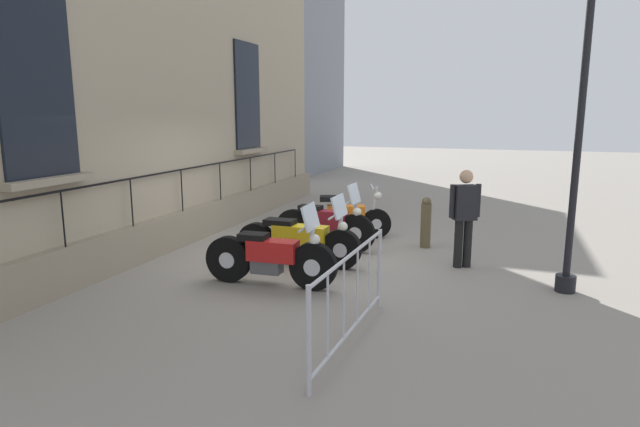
{
  "coord_description": "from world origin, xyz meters",
  "views": [
    {
      "loc": [
        3.34,
        -8.49,
        2.53
      ],
      "look_at": [
        0.38,
        0.0,
        0.8
      ],
      "focal_mm": 29.63,
      "sensor_mm": 36.0,
      "label": 1
    }
  ],
  "objects_px": {
    "lamppost": "(590,10)",
    "crowd_barrier": "(351,295)",
    "motorcycle_maroon": "(325,226)",
    "motorcycle_red": "(271,257)",
    "motorcycle_yellow": "(299,240)",
    "pedestrian_standing": "(464,213)",
    "bollard": "(426,222)",
    "motorcycle_orange": "(344,218)"
  },
  "relations": [
    {
      "from": "lamppost",
      "to": "crowd_barrier",
      "type": "distance_m",
      "value": 4.88
    },
    {
      "from": "motorcycle_red",
      "to": "motorcycle_yellow",
      "type": "relative_size",
      "value": 0.93
    },
    {
      "from": "motorcycle_maroon",
      "to": "lamppost",
      "type": "relative_size",
      "value": 0.39
    },
    {
      "from": "bollard",
      "to": "motorcycle_red",
      "type": "bearing_deg",
      "value": -121.03
    },
    {
      "from": "motorcycle_yellow",
      "to": "crowd_barrier",
      "type": "xyz_separation_m",
      "value": [
        1.66,
        -2.69,
        0.14
      ]
    },
    {
      "from": "lamppost",
      "to": "crowd_barrier",
      "type": "height_order",
      "value": "lamppost"
    },
    {
      "from": "bollard",
      "to": "lamppost",
      "type": "bearing_deg",
      "value": -39.82
    },
    {
      "from": "lamppost",
      "to": "crowd_barrier",
      "type": "xyz_separation_m",
      "value": [
        -2.43,
        -2.68,
        -3.27
      ]
    },
    {
      "from": "bollard",
      "to": "pedestrian_standing",
      "type": "bearing_deg",
      "value": -55.45
    },
    {
      "from": "bollard",
      "to": "motorcycle_maroon",
      "type": "bearing_deg",
      "value": -156.46
    },
    {
      "from": "motorcycle_yellow",
      "to": "motorcycle_maroon",
      "type": "distance_m",
      "value": 1.11
    },
    {
      "from": "lamppost",
      "to": "bollard",
      "type": "bearing_deg",
      "value": 140.18
    },
    {
      "from": "motorcycle_maroon",
      "to": "pedestrian_standing",
      "type": "relative_size",
      "value": 1.22
    },
    {
      "from": "motorcycle_yellow",
      "to": "motorcycle_orange",
      "type": "height_order",
      "value": "motorcycle_yellow"
    },
    {
      "from": "motorcycle_maroon",
      "to": "lamppost",
      "type": "bearing_deg",
      "value": -15.63
    },
    {
      "from": "motorcycle_red",
      "to": "motorcycle_yellow",
      "type": "bearing_deg",
      "value": 90.99
    },
    {
      "from": "motorcycle_maroon",
      "to": "crowd_barrier",
      "type": "xyz_separation_m",
      "value": [
        1.57,
        -3.8,
        0.11
      ]
    },
    {
      "from": "lamppost",
      "to": "pedestrian_standing",
      "type": "relative_size",
      "value": 3.09
    },
    {
      "from": "motorcycle_red",
      "to": "motorcycle_orange",
      "type": "bearing_deg",
      "value": 87.5
    },
    {
      "from": "motorcycle_maroon",
      "to": "pedestrian_standing",
      "type": "bearing_deg",
      "value": -7.89
    },
    {
      "from": "motorcycle_red",
      "to": "bollard",
      "type": "xyz_separation_m",
      "value": [
        1.82,
        3.03,
        0.06
      ]
    },
    {
      "from": "motorcycle_red",
      "to": "motorcycle_yellow",
      "type": "xyz_separation_m",
      "value": [
        -0.02,
        1.16,
        -0.01
      ]
    },
    {
      "from": "lamppost",
      "to": "crowd_barrier",
      "type": "relative_size",
      "value": 2.05
    },
    {
      "from": "motorcycle_maroon",
      "to": "lamppost",
      "type": "distance_m",
      "value": 5.36
    },
    {
      "from": "motorcycle_orange",
      "to": "bollard",
      "type": "distance_m",
      "value": 1.7
    },
    {
      "from": "motorcycle_yellow",
      "to": "bollard",
      "type": "distance_m",
      "value": 2.62
    },
    {
      "from": "motorcycle_maroon",
      "to": "lamppost",
      "type": "xyz_separation_m",
      "value": [
        4.01,
        -1.12,
        3.38
      ]
    },
    {
      "from": "motorcycle_yellow",
      "to": "motorcycle_maroon",
      "type": "xyz_separation_m",
      "value": [
        0.09,
        1.11,
        0.03
      ]
    },
    {
      "from": "motorcycle_orange",
      "to": "crowd_barrier",
      "type": "distance_m",
      "value": 5.03
    },
    {
      "from": "motorcycle_orange",
      "to": "lamppost",
      "type": "bearing_deg",
      "value": -28.32
    },
    {
      "from": "motorcycle_orange",
      "to": "crowd_barrier",
      "type": "relative_size",
      "value": 0.77
    },
    {
      "from": "motorcycle_maroon",
      "to": "bollard",
      "type": "relative_size",
      "value": 2.03
    },
    {
      "from": "lamppost",
      "to": "pedestrian_standing",
      "type": "height_order",
      "value": "lamppost"
    },
    {
      "from": "motorcycle_red",
      "to": "motorcycle_orange",
      "type": "relative_size",
      "value": 1.09
    },
    {
      "from": "crowd_barrier",
      "to": "pedestrian_standing",
      "type": "xyz_separation_m",
      "value": [
        0.94,
        3.45,
        0.34
      ]
    },
    {
      "from": "motorcycle_red",
      "to": "lamppost",
      "type": "height_order",
      "value": "lamppost"
    },
    {
      "from": "pedestrian_standing",
      "to": "motorcycle_maroon",
      "type": "bearing_deg",
      "value": 172.11
    },
    {
      "from": "crowd_barrier",
      "to": "motorcycle_orange",
      "type": "bearing_deg",
      "value": 107.38
    },
    {
      "from": "crowd_barrier",
      "to": "bollard",
      "type": "distance_m",
      "value": 4.56
    },
    {
      "from": "motorcycle_yellow",
      "to": "crowd_barrier",
      "type": "height_order",
      "value": "motorcycle_yellow"
    },
    {
      "from": "motorcycle_maroon",
      "to": "pedestrian_standing",
      "type": "xyz_separation_m",
      "value": [
        2.51,
        -0.35,
        0.45
      ]
    },
    {
      "from": "motorcycle_red",
      "to": "motorcycle_maroon",
      "type": "relative_size",
      "value": 1.04
    }
  ]
}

